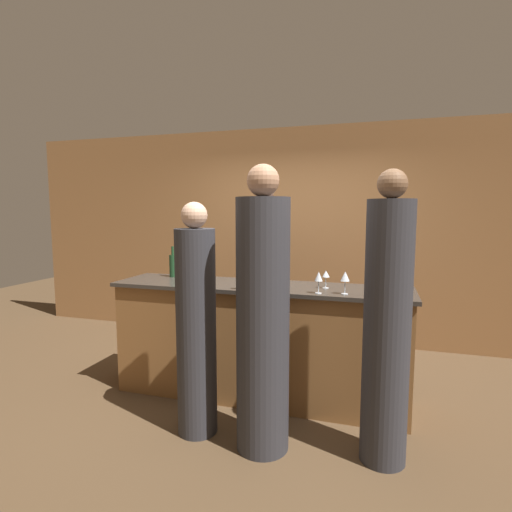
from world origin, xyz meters
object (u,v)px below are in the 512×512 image
object	(u,v)px
guest_1	(387,328)
guest_2	(263,321)
wine_bottle_0	(173,265)
bartender	(265,284)
guest_0	(196,327)

from	to	relation	value
guest_1	guest_2	world-z (taller)	guest_2
guest_1	wine_bottle_0	size ratio (longest dim) A/B	6.42
guest_1	guest_2	distance (m)	0.84
bartender	wine_bottle_0	xyz separation A→B (m)	(-0.82, -0.51, 0.24)
wine_bottle_0	guest_0	bearing A→B (deg)	-52.77
bartender	guest_2	world-z (taller)	guest_2
bartender	guest_0	size ratio (longest dim) A/B	1.12
bartender	wine_bottle_0	bearing A→B (deg)	31.99
guest_1	wine_bottle_0	world-z (taller)	guest_1
bartender	guest_1	bearing A→B (deg)	132.32
guest_0	guest_2	distance (m)	0.56
guest_0	guest_1	bearing A→B (deg)	1.59
bartender	wine_bottle_0	world-z (taller)	bartender
guest_1	guest_2	size ratio (longest dim) A/B	0.98
guest_1	guest_0	bearing A→B (deg)	-178.41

